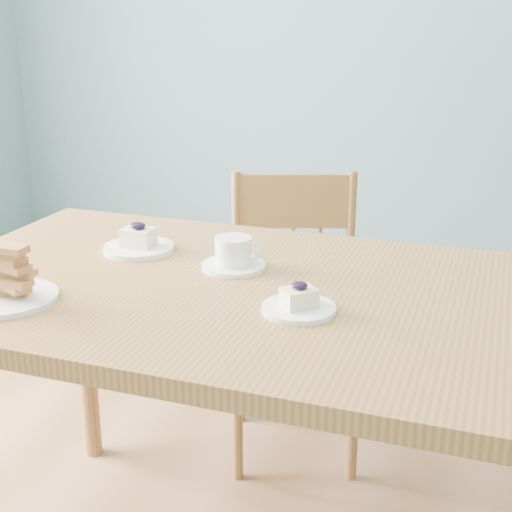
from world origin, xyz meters
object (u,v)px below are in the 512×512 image
at_px(dining_table, 254,321).
at_px(cheesecake_plate_far, 139,244).
at_px(coffee_cup, 234,255).
at_px(biscotti_plate, 4,281).
at_px(dining_chair, 294,316).
at_px(cheesecake_plate_near, 299,304).

bearing_deg(dining_table, cheesecake_plate_far, 158.69).
height_order(coffee_cup, biscotti_plate, biscotti_plate).
xyz_separation_m(dining_chair, cheesecake_plate_near, (0.20, -0.74, 0.36)).
xyz_separation_m(dining_chair, cheesecake_plate_far, (-0.26, -0.50, 0.36)).
distance_m(cheesecake_plate_far, coffee_cup, 0.27).
distance_m(coffee_cup, biscotti_plate, 0.49).
height_order(cheesecake_plate_far, coffee_cup, coffee_cup).
xyz_separation_m(cheesecake_plate_near, cheesecake_plate_far, (-0.46, 0.24, 0.00)).
bearing_deg(dining_table, biscotti_plate, -151.72).
bearing_deg(cheesecake_plate_near, cheesecake_plate_far, 152.31).
xyz_separation_m(dining_table, dining_chair, (-0.08, 0.64, -0.26)).
bearing_deg(cheesecake_plate_far, dining_table, -23.03).
xyz_separation_m(dining_chair, biscotti_plate, (-0.37, -0.87, 0.38)).
relative_size(dining_chair, cheesecake_plate_far, 5.15).
height_order(cheesecake_plate_near, cheesecake_plate_far, cheesecake_plate_far).
xyz_separation_m(dining_chair, coffee_cup, (-0.00, -0.54, 0.37)).
bearing_deg(coffee_cup, biscotti_plate, -148.70).
bearing_deg(cheesecake_plate_far, dining_chair, 62.14).
bearing_deg(dining_chair, biscotti_plate, -130.59).
xyz_separation_m(cheesecake_plate_far, coffee_cup, (0.26, -0.05, 0.01)).
bearing_deg(coffee_cup, cheesecake_plate_near, -53.73).
height_order(dining_table, cheesecake_plate_far, cheesecake_plate_far).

